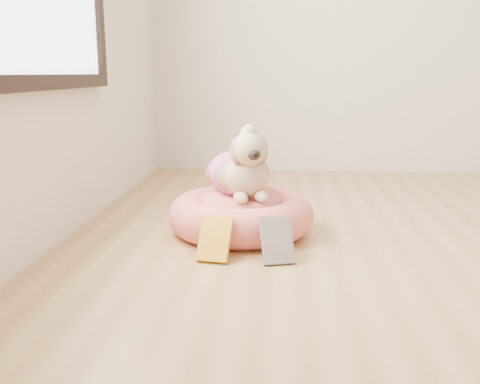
# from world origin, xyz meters

# --- Properties ---
(pet_bed) EXTENTS (0.65, 0.65, 0.17)m
(pet_bed) POSITION_xyz_m (-1.24, 0.66, 0.08)
(pet_bed) COLOR #D15651
(pet_bed) RESTS_ON floor
(dog) EXTENTS (0.45, 0.54, 0.33)m
(dog) POSITION_xyz_m (-1.24, 0.68, 0.34)
(dog) COLOR olive
(dog) RESTS_ON pet_bed
(book_yellow) EXTENTS (0.14, 0.14, 0.16)m
(book_yellow) POSITION_xyz_m (-1.31, 0.30, 0.08)
(book_yellow) COLOR yellow
(book_yellow) RESTS_ON floor
(book_white) EXTENTS (0.14, 0.13, 0.17)m
(book_white) POSITION_xyz_m (-1.07, 0.29, 0.08)
(book_white) COLOR white
(book_white) RESTS_ON floor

